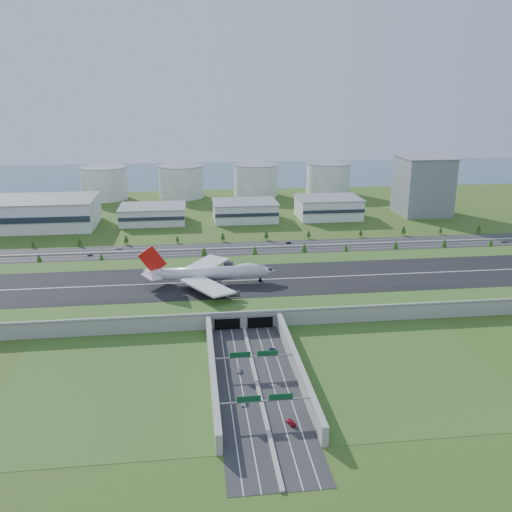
{
  "coord_description": "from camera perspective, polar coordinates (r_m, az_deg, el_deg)",
  "views": [
    {
      "loc": [
        -24.55,
        -304.47,
        118.32
      ],
      "look_at": [
        16.71,
        35.0,
        12.26
      ],
      "focal_mm": 38.0,
      "sensor_mm": 36.0,
      "label": 1
    }
  ],
  "objects": [
    {
      "name": "hangar_mid_b",
      "position": [
        508.94,
        -1.18,
        4.77
      ],
      "size": [
        58.0,
        42.0,
        17.0
      ],
      "primitive_type": "cube",
      "color": "silver",
      "rests_on": "ground"
    },
    {
      "name": "office_tower",
      "position": [
        555.1,
        17.17,
        7.05
      ],
      "size": [
        46.0,
        46.0,
        55.0
      ],
      "primitive_type": "cube",
      "color": "slate",
      "rests_on": "ground"
    },
    {
      "name": "car_2",
      "position": [
        257.34,
        1.66,
        -9.92
      ],
      "size": [
        4.55,
        6.35,
        1.6
      ],
      "primitive_type": "imported",
      "rotation": [
        0.0,
        0.0,
        2.78
      ],
      "color": "#0A1036",
      "rests_on": "ground"
    },
    {
      "name": "car_1",
      "position": [
        219.56,
        -1.32,
        -15.12
      ],
      "size": [
        2.25,
        4.58,
        1.44
      ],
      "primitive_type": "imported",
      "rotation": [
        0.0,
        0.0,
        -0.17
      ],
      "color": "white",
      "rests_on": "ground"
    },
    {
      "name": "sign_gantry_far",
      "position": [
        208.4,
        0.95,
        -15.07
      ],
      "size": [
        38.7,
        0.7,
        9.8
      ],
      "color": "gray",
      "rests_on": "ground"
    },
    {
      "name": "boeing_747",
      "position": [
        318.64,
        -4.94,
        -1.76
      ],
      "size": [
        79.97,
        75.61,
        24.73
      ],
      "rotation": [
        0.0,
        0.0,
        -0.01
      ],
      "color": "silver",
      "rests_on": "airfield_deck"
    },
    {
      "name": "car_0",
      "position": [
        241.28,
        -1.76,
        -11.91
      ],
      "size": [
        2.19,
        4.43,
        1.45
      ],
      "primitive_type": "imported",
      "rotation": [
        0.0,
        0.0,
        -0.11
      ],
      "color": "silver",
      "rests_on": "ground"
    },
    {
      "name": "hangar_mid_a",
      "position": [
        507.97,
        -10.79,
        4.32
      ],
      "size": [
        58.0,
        42.0,
        15.0
      ],
      "primitive_type": "cube",
      "color": "silver",
      "rests_on": "ground"
    },
    {
      "name": "hangar_west",
      "position": [
        521.47,
        -23.03,
        4.14
      ],
      "size": [
        120.0,
        60.0,
        25.0
      ],
      "primitive_type": "cube",
      "color": "silver",
      "rests_on": "ground"
    },
    {
      "name": "car_6",
      "position": [
        477.86,
        24.69,
        1.4
      ],
      "size": [
        5.81,
        4.12,
        1.47
      ],
      "primitive_type": "imported",
      "rotation": [
        0.0,
        0.0,
        1.22
      ],
      "color": "#9C9CA0",
      "rests_on": "ground"
    },
    {
      "name": "tree_row",
      "position": [
        415.73,
        -1.48,
        1.36
      ],
      "size": [
        508.27,
        48.66,
        8.33
      ],
      "color": "#3D2819",
      "rests_on": "ground"
    },
    {
      "name": "car_7",
      "position": [
        429.43,
        -14.29,
        0.82
      ],
      "size": [
        5.79,
        2.57,
        1.65
      ],
      "primitive_type": "imported",
      "rotation": [
        0.0,
        0.0,
        -1.62
      ],
      "color": "white",
      "rests_on": "ground"
    },
    {
      "name": "car_4",
      "position": [
        417.71,
        -17.06,
        0.11
      ],
      "size": [
        4.01,
        1.8,
        1.34
      ],
      "primitive_type": "imported",
      "rotation": [
        0.0,
        0.0,
        1.63
      ],
      "color": "#4E4D52",
      "rests_on": "ground"
    },
    {
      "name": "underpass_road",
      "position": [
        236.32,
        -0.09,
        -11.86
      ],
      "size": [
        38.8,
        120.4,
        8.0
      ],
      "color": "#28282B",
      "rests_on": "ground"
    },
    {
      "name": "fuel_tank_a",
      "position": [
        629.96,
        -15.68,
        7.39
      ],
      "size": [
        50.0,
        50.0,
        35.0
      ],
      "primitive_type": "cylinder",
      "color": "silver",
      "rests_on": "ground"
    },
    {
      "name": "hangar_mid_c",
      "position": [
        522.61,
        7.61,
        5.06
      ],
      "size": [
        58.0,
        42.0,
        19.0
      ],
      "primitive_type": "cube",
      "color": "silver",
      "rests_on": "ground"
    },
    {
      "name": "car_3",
      "position": [
        208.73,
        3.7,
        -17.05
      ],
      "size": [
        3.74,
        5.62,
        1.51
      ],
      "primitive_type": "imported",
      "rotation": [
        0.0,
        0.0,
        3.48
      ],
      "color": "maroon",
      "rests_on": "ground"
    },
    {
      "name": "fuel_tank_b",
      "position": [
        622.77,
        -7.87,
        7.75
      ],
      "size": [
        50.0,
        50.0,
        35.0
      ],
      "primitive_type": "cylinder",
      "color": "silver",
      "rests_on": "ground"
    },
    {
      "name": "bay_water",
      "position": [
        793.72,
        -5.14,
        8.59
      ],
      "size": [
        1200.0,
        260.0,
        0.06
      ],
      "primitive_type": "cube",
      "color": "#3C5C73",
      "rests_on": "ground"
    },
    {
      "name": "fuel_tank_d",
      "position": [
        642.8,
        7.61,
        8.06
      ],
      "size": [
        50.0,
        50.0,
        35.0
      ],
      "primitive_type": "cylinder",
      "color": "silver",
      "rests_on": "ground"
    },
    {
      "name": "airfield_deck",
      "position": [
        326.02,
        -2.17,
        -3.29
      ],
      "size": [
        520.0,
        100.0,
        9.2
      ],
      "color": "#999994",
      "rests_on": "ground"
    },
    {
      "name": "car_5",
      "position": [
        432.0,
        3.44,
        1.41
      ],
      "size": [
        4.19,
        1.62,
        1.36
      ],
      "primitive_type": "imported",
      "rotation": [
        0.0,
        0.0,
        -1.62
      ],
      "color": "black",
      "rests_on": "ground"
    },
    {
      "name": "ground",
      "position": [
        327.57,
        -2.17,
        -3.96
      ],
      "size": [
        1200.0,
        1200.0,
        0.0
      ],
      "primitive_type": "plane",
      "color": "#3C571B",
      "rests_on": "ground"
    },
    {
      "name": "sign_gantry_near",
      "position": [
        238.46,
        -0.22,
        -10.61
      ],
      "size": [
        38.7,
        0.7,
        9.8
      ],
      "color": "gray",
      "rests_on": "ground"
    },
    {
      "name": "fuel_tank_c",
      "position": [
        627.13,
        -0.01,
        7.98
      ],
      "size": [
        50.0,
        50.0,
        35.0
      ],
      "primitive_type": "cylinder",
      "color": "silver",
      "rests_on": "ground"
    },
    {
      "name": "north_expressway",
      "position": [
        417.33,
        -3.27,
        0.74
      ],
      "size": [
        560.0,
        36.0,
        0.12
      ],
      "primitive_type": "cube",
      "color": "#28282B",
      "rests_on": "ground"
    }
  ]
}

